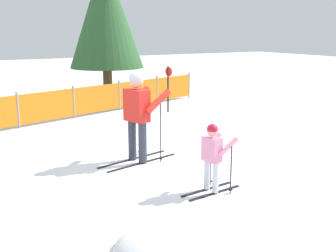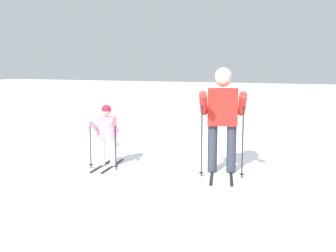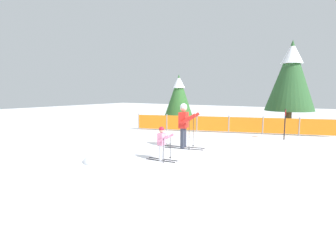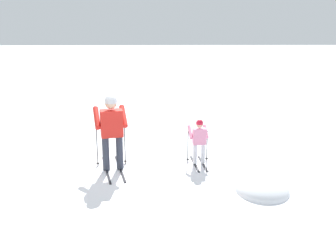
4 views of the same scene
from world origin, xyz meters
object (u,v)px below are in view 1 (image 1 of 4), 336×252
object	(u,v)px
conifer_far	(105,11)
skier_child	(213,152)
skier_adult	(138,108)
trail_marker	(168,84)
safety_fence	(74,102)

from	to	relation	value
conifer_far	skier_child	bearing A→B (deg)	-102.95
skier_adult	conifer_far	size ratio (longest dim) A/B	0.34
conifer_far	trail_marker	xyz separation A→B (m)	(0.40, -3.89, -2.28)
skier_adult	conifer_far	bearing A→B (deg)	58.74
skier_adult	skier_child	bearing A→B (deg)	-94.50
skier_adult	safety_fence	distance (m)	4.57
safety_fence	trail_marker	xyz separation A→B (m)	(2.80, -0.51, 0.40)
safety_fence	trail_marker	distance (m)	2.87
safety_fence	conifer_far	bearing A→B (deg)	54.63
skier_adult	skier_child	size ratio (longest dim) A/B	1.59
conifer_far	trail_marker	world-z (taller)	conifer_far
safety_fence	conifer_far	world-z (taller)	conifer_far
conifer_far	trail_marker	distance (m)	4.52
skier_child	conifer_far	bearing A→B (deg)	70.24
skier_adult	safety_fence	size ratio (longest dim) A/B	0.18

